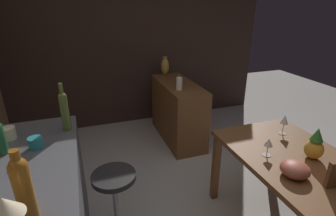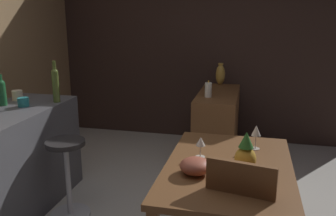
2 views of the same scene
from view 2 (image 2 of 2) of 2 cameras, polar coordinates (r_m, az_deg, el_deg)
wall_side_right at (r=4.94m, az=3.02°, el=10.22°), size 0.10×4.40×2.60m
dining_table at (r=2.42m, az=9.49°, el=-11.03°), size 1.21×0.80×0.74m
sideboard_cabinet at (r=4.22m, az=7.79°, el=-3.00°), size 1.10×0.44×0.82m
bar_stool at (r=3.17m, az=-15.58°, el=-10.46°), size 0.34×0.34×0.69m
wine_glass_left at (r=2.44m, az=5.19°, el=-5.45°), size 0.07×0.07×0.14m
wine_glass_right at (r=2.64m, az=13.79°, el=-3.62°), size 0.07×0.07×0.18m
pineapple_centerpiece at (r=2.29m, az=12.19°, el=-7.15°), size 0.13×0.13×0.25m
fruit_bowl at (r=2.22m, az=4.38°, el=-9.15°), size 0.19×0.19×0.10m
wine_bottle_green at (r=3.47m, az=-24.90°, el=2.45°), size 0.08×0.08×0.28m
wine_bottle_olive at (r=3.42m, az=-17.40°, el=3.72°), size 0.06×0.06×0.38m
cup_cream at (r=3.65m, az=-22.75°, el=1.87°), size 0.13×0.09×0.09m
cup_teal at (r=3.38m, az=-21.94°, el=0.88°), size 0.13×0.10×0.08m
pillar_candle_tall at (r=3.87m, az=6.40°, el=2.88°), size 0.07×0.07×0.18m
vase_brass at (r=4.57m, az=8.31°, el=5.27°), size 0.11×0.11×0.27m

